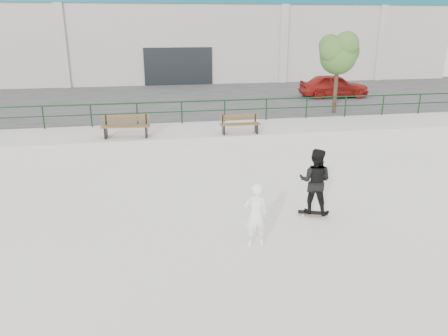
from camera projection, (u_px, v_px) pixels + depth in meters
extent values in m
plane|color=white|center=(268.00, 240.00, 10.34)|extent=(120.00, 120.00, 0.00)
cube|color=#B2AEA2|center=(208.00, 134.00, 19.11)|extent=(30.00, 3.00, 0.50)
cube|color=#313131|center=(187.00, 102.00, 27.04)|extent=(60.00, 14.00, 0.50)
cylinder|color=#123217|center=(203.00, 101.00, 19.93)|extent=(28.00, 0.06, 0.06)
cylinder|color=#123217|center=(203.00, 111.00, 20.07)|extent=(28.00, 0.05, 0.05)
cylinder|color=#123217|center=(43.00, 118.00, 18.87)|extent=(0.06, 0.06, 1.00)
cylinder|color=#123217|center=(91.00, 116.00, 19.22)|extent=(0.06, 0.06, 1.00)
cylinder|color=#123217|center=(137.00, 114.00, 19.57)|extent=(0.06, 0.06, 1.00)
cylinder|color=#123217|center=(182.00, 113.00, 19.92)|extent=(0.06, 0.06, 1.00)
cylinder|color=#123217|center=(225.00, 111.00, 20.26)|extent=(0.06, 0.06, 1.00)
cylinder|color=#123217|center=(266.00, 110.00, 20.61)|extent=(0.06, 0.06, 1.00)
cylinder|color=#123217|center=(306.00, 108.00, 20.96)|extent=(0.06, 0.06, 1.00)
cylinder|color=#123217|center=(345.00, 107.00, 21.31)|extent=(0.06, 0.06, 1.00)
cylinder|color=#123217|center=(383.00, 105.00, 21.66)|extent=(0.06, 0.06, 1.00)
cylinder|color=#123217|center=(419.00, 104.00, 22.00)|extent=(0.06, 0.06, 1.00)
cube|color=#BEB6AA|center=(170.00, 33.00, 38.91)|extent=(44.00, 16.00, 8.00)
cube|color=black|center=(179.00, 70.00, 32.16)|extent=(5.00, 0.15, 3.20)
cube|color=#BEB6AA|center=(63.00, 50.00, 30.25)|extent=(0.60, 0.25, 6.20)
cube|color=#BEB6AA|center=(284.00, 48.00, 33.03)|extent=(0.60, 0.25, 6.20)
cube|color=#BEB6AA|center=(381.00, 47.00, 34.42)|extent=(0.60, 0.25, 6.20)
cube|color=brown|center=(125.00, 127.00, 17.31)|extent=(1.93, 0.29, 0.04)
cube|color=brown|center=(126.00, 126.00, 17.49)|extent=(1.93, 0.29, 0.04)
cube|color=brown|center=(126.00, 125.00, 17.67)|extent=(1.93, 0.29, 0.04)
cube|color=brown|center=(126.00, 120.00, 17.69)|extent=(1.93, 0.21, 0.11)
cube|color=brown|center=(126.00, 116.00, 17.64)|extent=(1.93, 0.21, 0.11)
cube|color=black|center=(106.00, 132.00, 17.49)|extent=(0.11, 0.54, 0.45)
cube|color=black|center=(106.00, 120.00, 17.61)|extent=(0.07, 0.06, 0.45)
cube|color=black|center=(146.00, 131.00, 17.64)|extent=(0.11, 0.54, 0.45)
cube|color=black|center=(146.00, 119.00, 17.76)|extent=(0.07, 0.06, 0.45)
cube|color=brown|center=(241.00, 125.00, 17.96)|extent=(1.67, 0.16, 0.04)
cube|color=brown|center=(240.00, 124.00, 18.11)|extent=(1.67, 0.16, 0.04)
cube|color=brown|center=(239.00, 123.00, 18.27)|extent=(1.67, 0.16, 0.04)
cube|color=brown|center=(239.00, 119.00, 18.28)|extent=(1.67, 0.08, 0.09)
cube|color=brown|center=(239.00, 116.00, 18.24)|extent=(1.67, 0.08, 0.09)
cube|color=black|center=(224.00, 130.00, 18.08)|extent=(0.07, 0.46, 0.39)
cube|color=black|center=(223.00, 119.00, 18.18)|extent=(0.06, 0.05, 0.39)
cube|color=black|center=(256.00, 128.00, 18.28)|extent=(0.07, 0.46, 0.39)
cube|color=black|center=(255.00, 118.00, 18.39)|extent=(0.06, 0.05, 0.39)
cylinder|color=#443222|center=(335.00, 89.00, 22.20)|extent=(0.20, 0.20, 2.42)
sphere|color=#31561F|center=(338.00, 56.00, 21.69)|extent=(1.81, 1.81, 1.81)
sphere|color=#31561F|center=(345.00, 51.00, 21.99)|extent=(1.41, 1.41, 1.41)
sphere|color=#31561F|center=(333.00, 50.00, 21.33)|extent=(1.31, 1.31, 1.31)
sphere|color=#31561F|center=(347.00, 44.00, 21.15)|extent=(1.21, 1.21, 1.21)
sphere|color=#31561F|center=(330.00, 45.00, 21.85)|extent=(1.11, 1.11, 1.11)
imported|color=maroon|center=(334.00, 86.00, 26.91)|extent=(4.30, 2.05, 1.42)
cube|color=black|center=(313.00, 212.00, 11.65)|extent=(0.80, 0.45, 0.02)
cube|color=brown|center=(313.00, 213.00, 11.66)|extent=(0.80, 0.45, 0.01)
cube|color=#9A9B9F|center=(303.00, 213.00, 11.70)|extent=(0.11, 0.17, 0.03)
cube|color=#9A9B9F|center=(323.00, 215.00, 11.62)|extent=(0.11, 0.17, 0.03)
cylinder|color=beige|center=(303.00, 215.00, 11.62)|extent=(0.06, 0.04, 0.06)
cylinder|color=beige|center=(303.00, 212.00, 11.80)|extent=(0.06, 0.04, 0.06)
cylinder|color=beige|center=(323.00, 217.00, 11.54)|extent=(0.06, 0.04, 0.06)
cylinder|color=beige|center=(322.00, 214.00, 11.72)|extent=(0.06, 0.04, 0.06)
imported|color=black|center=(315.00, 181.00, 11.37)|extent=(1.08, 1.02, 1.76)
imported|color=white|center=(256.00, 215.00, 9.86)|extent=(0.56, 0.37, 1.54)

